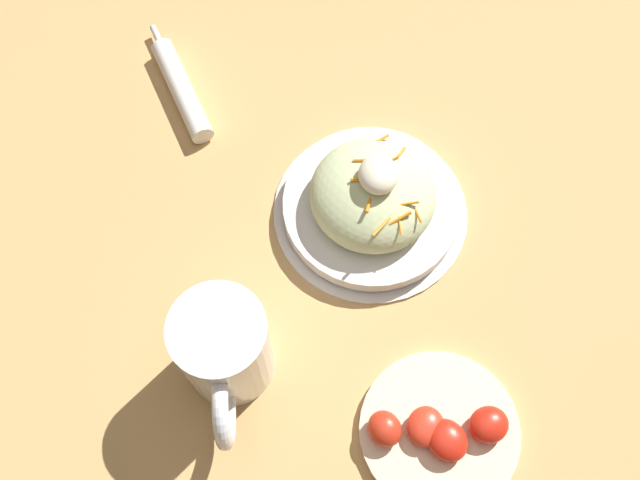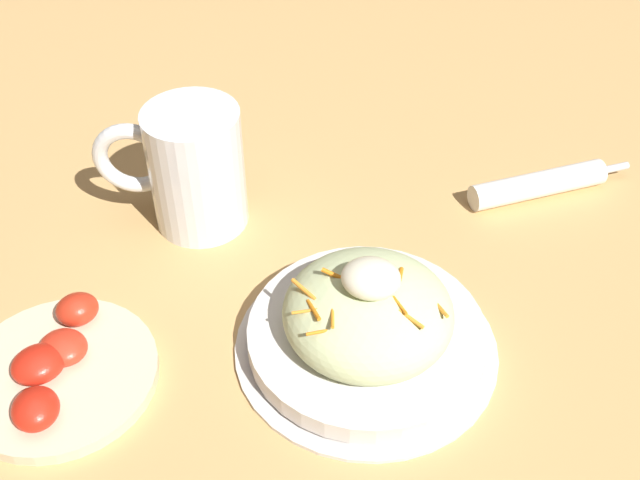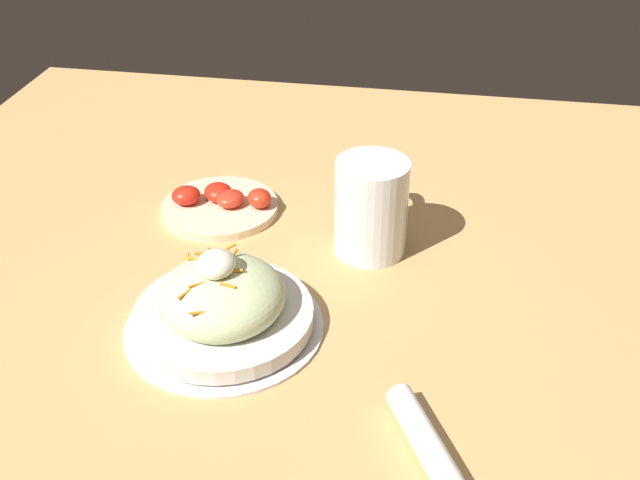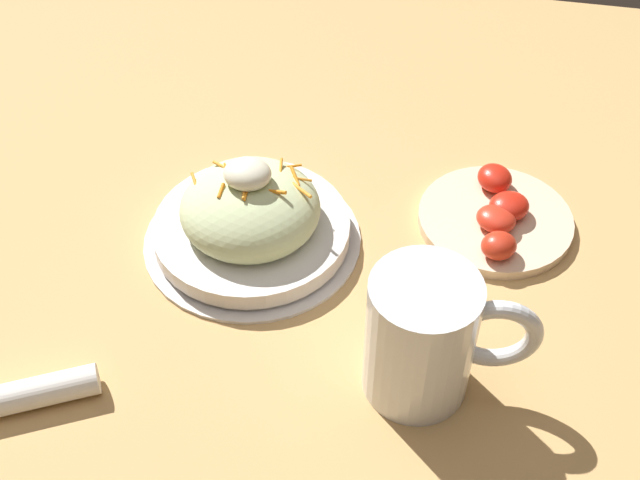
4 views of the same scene
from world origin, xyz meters
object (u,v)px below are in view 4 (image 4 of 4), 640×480
beer_mug (423,343)px  napkin_roll (8,399)px  salad_plate (251,218)px  tomato_plate (497,217)px

beer_mug → napkin_roll: bearing=-164.1°
salad_plate → napkin_roll: bearing=-122.5°
salad_plate → beer_mug: size_ratio=1.53×
napkin_roll → tomato_plate: (0.42, 0.33, -0.00)m
beer_mug → napkin_roll: (-0.36, -0.10, -0.04)m
beer_mug → tomato_plate: (0.06, 0.23, -0.05)m
napkin_roll → beer_mug: bearing=15.9°
salad_plate → beer_mug: 0.25m
salad_plate → napkin_roll: 0.30m
napkin_roll → tomato_plate: 0.54m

